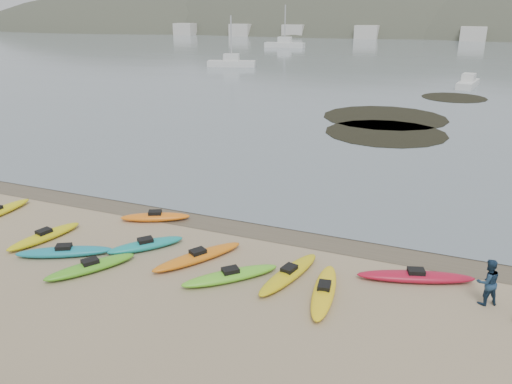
% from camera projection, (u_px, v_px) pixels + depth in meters
% --- Properties ---
extents(ground, '(600.00, 600.00, 0.00)m').
position_uv_depth(ground, '(256.00, 224.00, 21.66)').
color(ground, tan).
rests_on(ground, ground).
extents(wet_sand, '(60.00, 60.00, 0.00)m').
position_uv_depth(wet_sand, '(253.00, 227.00, 21.40)').
color(wet_sand, brown).
rests_on(wet_sand, ground).
extents(water, '(1200.00, 1200.00, 0.00)m').
position_uv_depth(water, '(457.00, 25.00, 282.18)').
color(water, slate).
rests_on(water, ground).
extents(kayaks, '(23.96, 7.28, 0.34)m').
position_uv_depth(kayaks, '(200.00, 257.00, 18.46)').
color(kayaks, '#B1122D').
rests_on(kayaks, ground).
extents(person_east, '(0.94, 0.87, 1.55)m').
position_uv_depth(person_east, '(488.00, 282.00, 15.59)').
color(person_east, navy).
rests_on(person_east, ground).
extents(kelp_mats, '(13.70, 26.62, 0.04)m').
position_uv_depth(kelp_mats, '(400.00, 118.00, 42.72)').
color(kelp_mats, black).
rests_on(kelp_mats, water).
extents(moored_boats, '(84.15, 71.27, 1.33)m').
position_uv_depth(moored_boats, '(413.00, 54.00, 97.51)').
color(moored_boats, silver).
rests_on(moored_boats, ground).
extents(far_town, '(199.00, 5.00, 4.00)m').
position_uv_depth(far_town, '(464.00, 34.00, 144.75)').
color(far_town, beige).
rests_on(far_town, ground).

